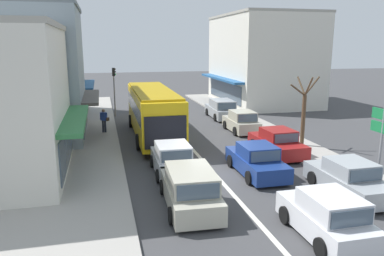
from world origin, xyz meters
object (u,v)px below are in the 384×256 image
Objects in this scene: parked_hatchback_kerb_third at (241,122)px; directional_road_sign at (383,129)px; pedestrian_with_handbag_near at (104,119)px; parked_sedan_kerb_second at (277,143)px; hatchback_behind_bus_near at (172,160)px; city_bus at (153,110)px; street_tree_right at (304,114)px; wagon_queue_gap_filler at (190,189)px; parked_wagon_kerb_rear at (221,109)px; sedan_behind_bus_mid at (257,161)px; hatchback_queue_far_back at (327,217)px; traffic_light_downstreet at (114,84)px; parked_sedan_kerb_front at (349,179)px.

directional_road_sign is at bearing -82.49° from parked_hatchback_kerb_third.
parked_sedan_kerb_second is at bearing -37.70° from pedestrian_with_handbag_near.
hatchback_behind_bus_near is 9.98m from parked_hatchback_kerb_third.
street_tree_right reaches higher than city_bus.
parked_wagon_kerb_rear is at bearing 68.19° from wagon_queue_gap_filler.
street_tree_right is (2.10, -4.71, 1.34)m from parked_hatchback_kerb_third.
pedestrian_with_handbag_near is at bearing 170.62° from parked_hatchback_kerb_third.
sedan_behind_bus_mid is 3.77m from parked_sedan_kerb_second.
hatchback_queue_far_back is 9.45m from parked_sedan_kerb_second.
street_tree_right is at bearing -50.28° from traffic_light_downstreet.
hatchback_queue_far_back is at bearing -145.70° from directional_road_sign.
traffic_light_downstreet reaches higher than city_bus.
hatchback_behind_bus_near is at bearing -130.19° from parked_hatchback_kerb_third.
city_bus reaches higher than parked_sedan_kerb_second.
wagon_queue_gap_filler is 19.79m from traffic_light_downstreet.
wagon_queue_gap_filler reaches higher than parked_sedan_kerb_front.
wagon_queue_gap_filler is at bearing 138.62° from hatchback_queue_far_back.
city_bus is at bearing 137.85° from parked_sedan_kerb_second.
city_bus is at bearing -140.80° from parked_wagon_kerb_rear.
city_bus is 9.42m from sedan_behind_bus_mid.
parked_wagon_kerb_rear is at bearing 62.69° from hatchback_behind_bus_near.
sedan_behind_bus_mid is 1.14× the size of hatchback_queue_far_back.
parked_sedan_kerb_second is at bearing -42.15° from city_bus.
wagon_queue_gap_filler reaches higher than hatchback_queue_far_back.
parked_wagon_kerb_rear is 1.26× the size of directional_road_sign.
parked_wagon_kerb_rear is (3.01, 20.09, 0.04)m from hatchback_queue_far_back.
parked_sedan_kerb_second is at bearing 104.79° from directional_road_sign.
city_bus is 3.66m from pedestrian_with_handbag_near.
sedan_behind_bus_mid is 12.33m from pedestrian_with_handbag_near.
sedan_behind_bus_mid is at bearing -106.38° from parked_hatchback_kerb_third.
hatchback_behind_bus_near is (-3.92, 0.97, 0.05)m from sedan_behind_bus_mid.
traffic_light_downstreet reaches higher than parked_wagon_kerb_rear.
hatchback_behind_bus_near reaches higher than parked_sedan_kerb_second.
directional_road_sign is (7.89, -11.78, 0.82)m from city_bus.
parked_hatchback_kerb_third is at bearing -92.53° from parked_wagon_kerb_rear.
directional_road_sign is at bearing -94.33° from street_tree_right.
hatchback_behind_bus_near is at bearing 117.09° from hatchback_queue_far_back.
parked_sedan_kerb_second is 2.76m from street_tree_right.
parked_sedan_kerb_front is 2.46m from directional_road_sign.
directional_road_sign reaches higher than parked_sedan_kerb_front.
city_bus is at bearing 123.81° from directional_road_sign.
city_bus is 8.56m from parked_sedan_kerb_second.
street_tree_right is (8.60, 6.81, 1.30)m from wagon_queue_gap_filler.
street_tree_right is at bearing 40.01° from sedan_behind_bus_mid.
city_bus is 11.52m from wagon_queue_gap_filler.
hatchback_behind_bus_near is at bearing 166.14° from sedan_behind_bus_mid.
parked_wagon_kerb_rear is (6.67, 12.92, 0.04)m from hatchback_behind_bus_near.
directional_road_sign is (1.38, -0.02, 2.04)m from parked_sedan_kerb_front.
street_tree_right is at bearing -65.94° from parked_hatchback_kerb_third.
hatchback_behind_bus_near is 1.00× the size of parked_hatchback_kerb_third.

